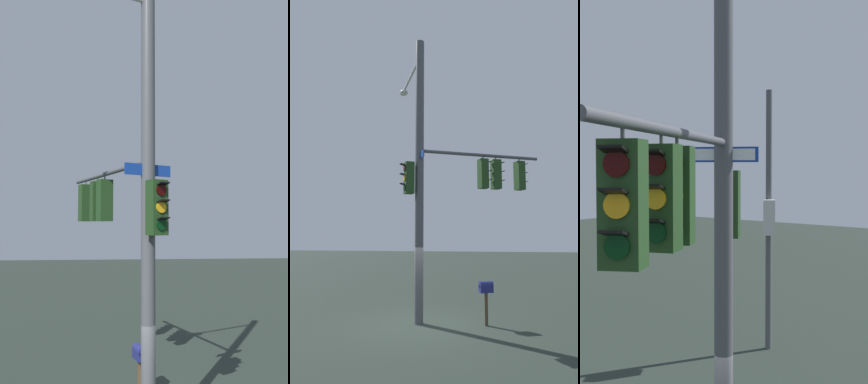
{
  "view_description": "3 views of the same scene",
  "coord_description": "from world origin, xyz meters",
  "views": [
    {
      "loc": [
        7.93,
        -0.9,
        4.57
      ],
      "look_at": [
        -0.24,
        -0.25,
        5.23
      ],
      "focal_mm": 35.68,
      "sensor_mm": 36.0,
      "label": 1
    },
    {
      "loc": [
        -1.8,
        10.98,
        3.03
      ],
      "look_at": [
        -0.44,
        -0.5,
        4.43
      ],
      "focal_mm": 30.76,
      "sensor_mm": 36.0,
      "label": 2
    },
    {
      "loc": [
        -6.81,
        -5.09,
        5.47
      ],
      "look_at": [
        -0.25,
        -0.4,
        5.1
      ],
      "focal_mm": 50.39,
      "sensor_mm": 36.0,
      "label": 3
    }
  ],
  "objects": [
    {
      "name": "main_signal_pole_assembly",
      "position": [
        -0.69,
        -0.62,
        5.26
      ],
      "size": [
        5.84,
        3.64,
        9.94
      ],
      "rotation": [
        0.0,
        0.0,
        3.55
      ],
      "color": "#4C4F54",
      "rests_on": "ground"
    },
    {
      "name": "mailbox",
      "position": [
        -2.19,
        -0.21,
        1.11
      ],
      "size": [
        0.49,
        0.37,
        1.41
      ],
      "rotation": [
        0.0,
        0.0,
        1.89
      ],
      "color": "#4C3823",
      "rests_on": "ground"
    }
  ]
}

